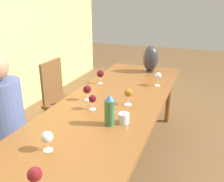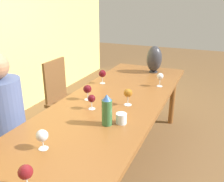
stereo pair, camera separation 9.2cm
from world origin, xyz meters
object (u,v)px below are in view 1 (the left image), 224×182
at_px(wine_glass_4, 100,74).
at_px(water_bottle, 110,110).
at_px(water_tumbler, 124,118).
at_px(wine_glass_1, 92,99).
at_px(chair_far, 62,98).
at_px(wine_glass_3, 128,93).
at_px(wine_glass_6, 87,90).
at_px(wine_glass_0, 35,175).
at_px(wine_glass_2, 158,76).
at_px(person_near, 5,124).
at_px(vase, 151,59).
at_px(wine_glass_5, 47,137).

bearing_deg(wine_glass_4, water_bottle, -152.47).
xyz_separation_m(water_tumbler, wine_glass_4, (0.79, 0.53, 0.07)).
relative_size(wine_glass_1, chair_far, 0.13).
relative_size(water_bottle, wine_glass_3, 1.57).
distance_m(water_tumbler, wine_glass_6, 0.55).
relative_size(water_bottle, wine_glass_0, 1.73).
height_order(wine_glass_0, chair_far, chair_far).
bearing_deg(wine_glass_2, person_near, 139.80).
height_order(vase, wine_glass_2, vase).
distance_m(water_bottle, wine_glass_2, 1.02).
distance_m(wine_glass_4, person_near, 1.12).
distance_m(wine_glass_0, wine_glass_4, 1.66).
bearing_deg(wine_glass_1, wine_glass_0, -171.01).
bearing_deg(vase, water_tumbler, -174.98).
bearing_deg(vase, wine_glass_1, 171.42).
height_order(wine_glass_2, wine_glass_6, wine_glass_2).
xyz_separation_m(wine_glass_0, wine_glass_5, (0.32, 0.15, -0.01)).
distance_m(vase, chair_far, 1.19).
relative_size(water_tumbler, wine_glass_3, 0.54).
bearing_deg(wine_glass_6, wine_glass_4, 9.25).
relative_size(wine_glass_3, wine_glass_5, 1.15).
bearing_deg(wine_glass_5, wine_glass_1, 0.10).
xyz_separation_m(wine_glass_5, wine_glass_6, (0.82, 0.13, 0.01)).
bearing_deg(wine_glass_2, wine_glass_6, 140.53).
bearing_deg(wine_glass_4, chair_far, 93.57).
xyz_separation_m(water_bottle, vase, (1.51, 0.04, 0.06)).
distance_m(vase, wine_glass_4, 0.77).
bearing_deg(vase, wine_glass_3, -177.15).
distance_m(water_tumbler, wine_glass_5, 0.61).
relative_size(wine_glass_0, person_near, 0.11).
bearing_deg(wine_glass_2, wine_glass_5, 164.93).
relative_size(wine_glass_4, wine_glass_5, 1.16).
xyz_separation_m(water_tumbler, wine_glass_3, (0.34, 0.07, 0.07)).
xyz_separation_m(wine_glass_2, wine_glass_4, (-0.15, 0.60, 0.00)).
height_order(water_bottle, vase, vase).
relative_size(wine_glass_5, person_near, 0.10).
bearing_deg(wine_glass_6, wine_glass_1, -142.03).
bearing_deg(wine_glass_6, wine_glass_3, -84.93).
xyz_separation_m(wine_glass_0, wine_glass_6, (1.14, 0.28, 0.01)).
bearing_deg(wine_glass_4, wine_glass_6, -170.75).
bearing_deg(chair_far, wine_glass_6, -128.74).
height_order(water_bottle, wine_glass_1, water_bottle).
xyz_separation_m(wine_glass_4, wine_glass_5, (-1.30, -0.21, -0.02)).
relative_size(wine_glass_5, wine_glass_6, 0.92).
relative_size(wine_glass_2, person_near, 0.12).
distance_m(water_bottle, wine_glass_6, 0.52).
relative_size(wine_glass_1, wine_glass_5, 0.97).
relative_size(wine_glass_2, wine_glass_3, 0.96).
xyz_separation_m(wine_glass_2, person_near, (-1.19, 1.00, -0.17)).
distance_m(wine_glass_2, person_near, 1.56).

